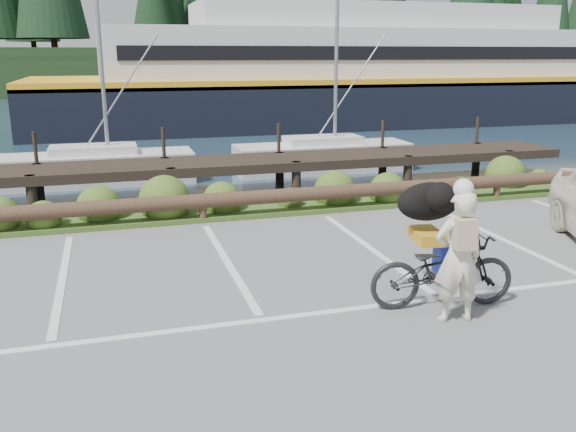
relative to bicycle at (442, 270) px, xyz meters
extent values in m
plane|color=#5D5D60|center=(-2.47, 0.64, -0.53)|extent=(72.00, 72.00, 0.00)
plane|color=#1B2F41|center=(-2.47, 48.64, -1.73)|extent=(160.00, 160.00, 0.00)
cube|color=#3D5B21|center=(-2.47, 5.94, -0.48)|extent=(34.00, 1.60, 0.10)
imported|color=black|center=(0.00, 0.00, 0.00)|extent=(2.09, 0.98, 1.05)
imported|color=beige|center=(-0.07, -0.46, 0.34)|extent=(0.69, 0.50, 1.74)
ellipsoid|color=black|center=(0.09, 0.64, 0.80)|extent=(0.61, 1.02, 0.56)
camera|label=1|loc=(-4.22, -6.88, 2.84)|focal=38.00mm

